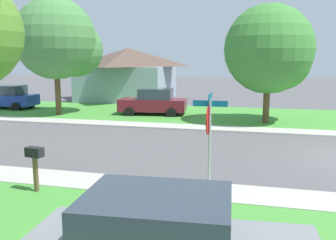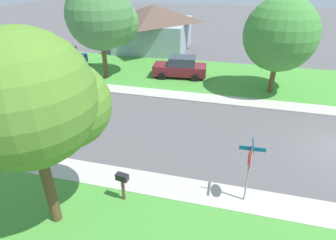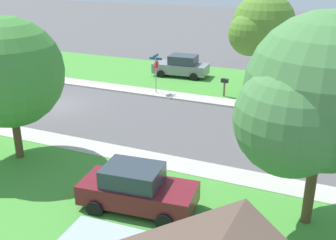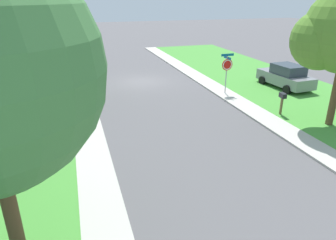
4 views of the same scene
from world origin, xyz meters
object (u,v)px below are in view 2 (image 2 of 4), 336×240
object	(u,v)px
car_maroon_far_down_street	(180,67)
tree_sidewalk_mid	(283,36)
tree_across_left	(37,101)
stop_sign_far_corner	(249,163)
tree_corner_large	(104,18)
mailbox	(122,181)
car_blue_across_road	(62,57)
house_right_setback	(154,26)

from	to	relation	value
car_maroon_far_down_street	tree_sidewalk_mid	xyz separation A→B (m)	(-1.28, -7.23, 3.14)
tree_across_left	stop_sign_far_corner	bearing A→B (deg)	-69.35
car_maroon_far_down_street	tree_corner_large	size ratio (longest dim) A/B	0.60
tree_sidewalk_mid	mailbox	xyz separation A→B (m)	(-13.04, 6.41, -3.00)
tree_corner_large	mailbox	world-z (taller)	tree_corner_large
car_blue_across_road	tree_sidewalk_mid	distance (m)	18.71
stop_sign_far_corner	car_blue_across_road	bearing A→B (deg)	50.82
stop_sign_far_corner	tree_sidewalk_mid	distance (m)	12.25
house_right_setback	mailbox	size ratio (longest dim) A/B	7.16
stop_sign_far_corner	tree_sidewalk_mid	size ratio (longest dim) A/B	0.42
car_maroon_far_down_street	tree_sidewalk_mid	world-z (taller)	tree_sidewalk_mid
tree_corner_large	house_right_setback	distance (m)	10.42
house_right_setback	mailbox	world-z (taller)	house_right_setback
car_maroon_far_down_street	house_right_setback	size ratio (longest dim) A/B	0.48
car_blue_across_road	tree_across_left	size ratio (longest dim) A/B	0.64
tree_corner_large	tree_sidewalk_mid	world-z (taller)	tree_corner_large
stop_sign_far_corner	mailbox	distance (m)	4.77
stop_sign_far_corner	tree_corner_large	world-z (taller)	tree_corner_large
car_blue_across_road	house_right_setback	distance (m)	10.71
stop_sign_far_corner	tree_across_left	size ratio (longest dim) A/B	0.40
mailbox	stop_sign_far_corner	bearing A→B (deg)	-76.17
stop_sign_far_corner	house_right_setback	distance (m)	24.27
mailbox	tree_corner_large	bearing A→B (deg)	26.68
tree_corner_large	stop_sign_far_corner	bearing A→B (deg)	-136.99
tree_sidewalk_mid	house_right_setback	size ratio (longest dim) A/B	0.71
tree_corner_large	tree_sidewalk_mid	distance (m)	12.97
tree_across_left	car_maroon_far_down_street	bearing A→B (deg)	-3.74
stop_sign_far_corner	house_right_setback	xyz separation A→B (m)	(22.00, 10.23, 0.49)
car_blue_across_road	tree_across_left	world-z (taller)	tree_across_left
car_maroon_far_down_street	house_right_setback	distance (m)	10.16
house_right_setback	car_maroon_far_down_street	bearing A→B (deg)	-151.09
tree_sidewalk_mid	tree_corner_large	bearing A→B (deg)	90.14
stop_sign_far_corner	car_maroon_far_down_street	world-z (taller)	stop_sign_far_corner
tree_sidewalk_mid	house_right_setback	distance (m)	15.82
car_blue_across_road	mailbox	world-z (taller)	car_blue_across_road
tree_sidewalk_mid	tree_across_left	bearing A→B (deg)	150.07
car_blue_across_road	tree_sidewalk_mid	xyz separation A→B (m)	(-1.54, -18.38, 3.14)
tree_across_left	house_right_setback	world-z (taller)	tree_across_left
stop_sign_far_corner	car_blue_across_road	world-z (taller)	stop_sign_far_corner
car_maroon_far_down_street	tree_across_left	size ratio (longest dim) A/B	0.65
tree_sidewalk_mid	house_right_setback	xyz separation A→B (m)	(10.08, 12.09, -1.63)
tree_sidewalk_mid	house_right_setback	bearing A→B (deg)	50.16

